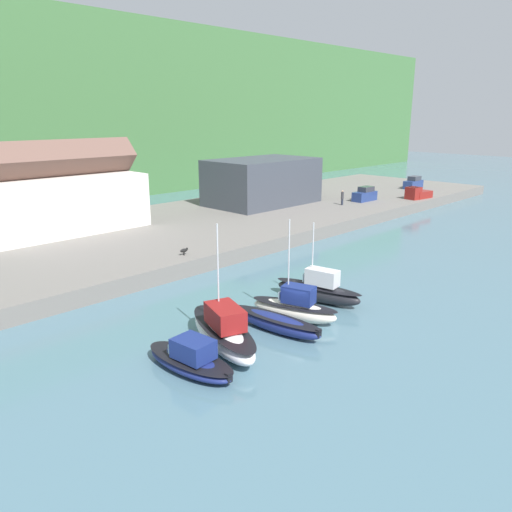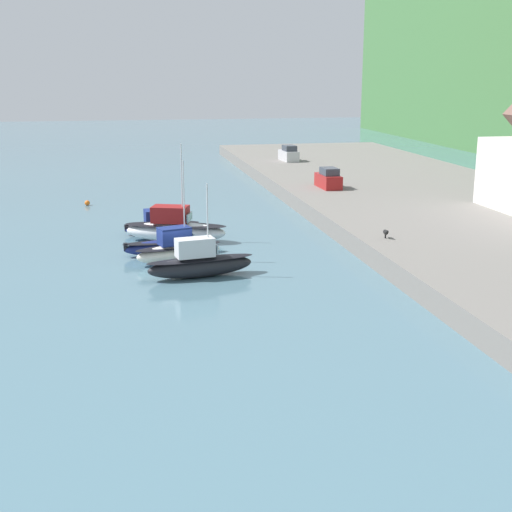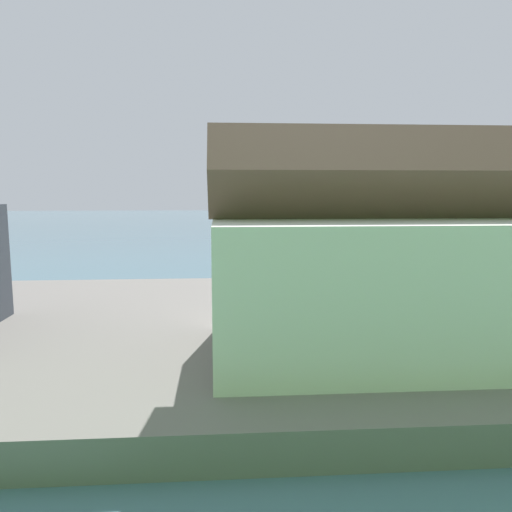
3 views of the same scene
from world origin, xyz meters
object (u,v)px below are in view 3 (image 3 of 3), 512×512
at_px(moored_boat_1, 341,260).
at_px(mooring_buoy_1, 2,259).
at_px(moored_boat_2, 303,263).
at_px(dog_on_quay, 284,276).
at_px(moored_boat_0, 368,262).
at_px(mooring_buoy_0, 464,257).
at_px(moored_boat_3, 283,261).
at_px(moored_boat_4, 246,263).

xyz_separation_m(moored_boat_1, mooring_buoy_1, (40.31, -8.74, -0.74)).
distance_m(moored_boat_2, dog_on_quay, 16.13).
bearing_deg(dog_on_quay, moored_boat_1, -25.73).
height_order(moored_boat_0, mooring_buoy_1, moored_boat_0).
bearing_deg(dog_on_quay, mooring_buoy_0, -46.04).
xyz_separation_m(moored_boat_1, moored_boat_2, (4.19, -0.73, -0.46)).
xyz_separation_m(moored_boat_2, moored_boat_3, (2.38, 0.41, 0.34)).
distance_m(dog_on_quay, mooring_buoy_0, 34.53).
xyz_separation_m(moored_boat_2, mooring_buoy_1, (36.12, -8.00, -0.29)).
xyz_separation_m(moored_boat_0, moored_boat_2, (7.50, 0.17, -0.09)).
xyz_separation_m(moored_boat_0, mooring_buoy_1, (43.62, -7.84, -0.38)).
distance_m(moored_boat_2, mooring_buoy_1, 37.00).
bearing_deg(moored_boat_2, moored_boat_4, 6.99).
height_order(moored_boat_0, moored_boat_4, moored_boat_4).
distance_m(moored_boat_3, moored_boat_4, 4.25).
distance_m(moored_boat_1, mooring_buoy_1, 41.25).
bearing_deg(mooring_buoy_0, moored_boat_3, 16.33).
height_order(dog_on_quay, mooring_buoy_0, dog_on_quay).
height_order(moored_boat_1, moored_boat_4, moored_boat_1).
bearing_deg(mooring_buoy_0, moored_boat_1, 22.69).
relative_size(moored_boat_2, mooring_buoy_0, 13.62).
height_order(moored_boat_3, mooring_buoy_0, moored_boat_3).
height_order(dog_on_quay, mooring_buoy_1, dog_on_quay).
height_order(moored_boat_3, dog_on_quay, moored_boat_3).
height_order(moored_boat_1, moored_boat_3, moored_boat_1).
distance_m(moored_boat_0, moored_boat_1, 3.45).
xyz_separation_m(moored_boat_2, mooring_buoy_0, (-22.16, -6.78, -0.37)).
relative_size(moored_boat_4, mooring_buoy_0, 14.13).
relative_size(moored_boat_3, mooring_buoy_1, 10.59).
xyz_separation_m(moored_boat_0, moored_boat_1, (3.31, 0.90, 0.36)).
relative_size(moored_boat_0, mooring_buoy_1, 9.58).
relative_size(mooring_buoy_0, mooring_buoy_1, 0.77).
xyz_separation_m(moored_boat_3, dog_on_quay, (1.76, 15.12, 0.98)).
bearing_deg(mooring_buoy_0, moored_boat_4, 16.06).
xyz_separation_m(moored_boat_4, mooring_buoy_0, (-28.65, -8.25, -0.74)).
relative_size(moored_boat_2, dog_on_quay, 8.30).
bearing_deg(mooring_buoy_0, moored_boat_2, 17.01).
distance_m(moored_boat_1, mooring_buoy_0, 19.49).
xyz_separation_m(moored_boat_1, moored_boat_3, (6.57, -0.33, -0.12)).
bearing_deg(mooring_buoy_0, dog_on_quay, 40.31).
bearing_deg(dog_on_quay, moored_boat_0, -32.91).
height_order(mooring_buoy_0, mooring_buoy_1, mooring_buoy_1).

